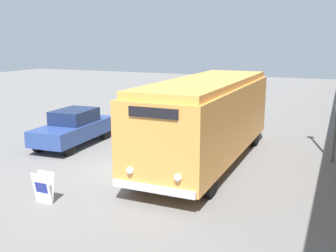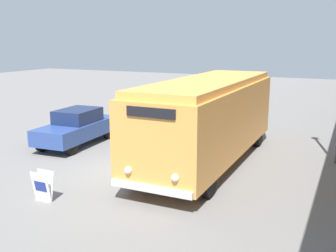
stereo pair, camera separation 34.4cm
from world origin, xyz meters
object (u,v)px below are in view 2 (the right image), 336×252
at_px(parked_car_far, 197,91).
at_px(parked_car_near, 77,127).
at_px(vintage_bus, 209,117).
at_px(sign_board, 43,187).
at_px(parked_car_mid, 157,104).

bearing_deg(parked_car_far, parked_car_near, -93.73).
relative_size(vintage_bus, parked_car_near, 2.11).
bearing_deg(vintage_bus, parked_car_far, 112.78).
bearing_deg(vintage_bus, sign_board, -118.98).
distance_m(vintage_bus, sign_board, 6.59).
xyz_separation_m(parked_car_mid, parked_car_far, (-0.07, 7.15, -0.04)).
xyz_separation_m(parked_car_near, parked_car_mid, (0.10, 7.73, -0.04)).
distance_m(sign_board, parked_car_far, 20.77).
bearing_deg(sign_board, parked_car_mid, 102.89).
bearing_deg(parked_car_near, parked_car_mid, 85.96).
bearing_deg(parked_car_near, sign_board, -64.09).
bearing_deg(vintage_bus, parked_car_near, 179.91).
height_order(sign_board, parked_car_far, parked_car_far).
distance_m(sign_board, parked_car_near, 6.48).
bearing_deg(parked_car_near, parked_car_far, 86.59).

